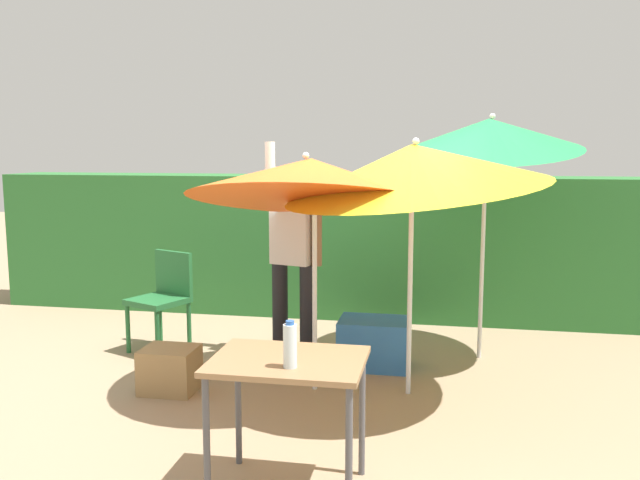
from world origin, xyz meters
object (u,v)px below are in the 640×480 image
(person_vendor, at_px, (293,251))
(chair_plastic, at_px, (164,294))
(umbrella_yellow, at_px, (489,135))
(folding_table, at_px, (288,375))
(umbrella_rainbow, at_px, (310,180))
(bottle_water, at_px, (290,345))
(umbrella_orange, at_px, (414,168))
(crate_cardboard, at_px, (170,370))
(cooler_box, at_px, (373,343))

(person_vendor, height_order, chair_plastic, person_vendor)
(umbrella_yellow, height_order, folding_table, umbrella_yellow)
(umbrella_rainbow, relative_size, bottle_water, 8.08)
(bottle_water, bearing_deg, person_vendor, 102.51)
(umbrella_orange, xyz_separation_m, person_vendor, (-1.07, 0.80, -0.75))
(umbrella_yellow, relative_size, folding_table, 2.77)
(umbrella_rainbow, xyz_separation_m, bottle_water, (0.23, -1.65, -0.74))
(umbrella_orange, height_order, bottle_water, umbrella_orange)
(person_vendor, distance_m, bottle_water, 2.53)
(umbrella_yellow, height_order, chair_plastic, umbrella_yellow)
(folding_table, xyz_separation_m, bottle_water, (0.04, -0.14, 0.20))
(chair_plastic, distance_m, crate_cardboard, 1.14)
(cooler_box, bearing_deg, umbrella_orange, -60.43)
(umbrella_rainbow, relative_size, person_vendor, 1.03)
(umbrella_yellow, height_order, person_vendor, umbrella_yellow)
(chair_plastic, bearing_deg, person_vendor, 3.74)
(umbrella_orange, xyz_separation_m, cooler_box, (-0.33, 0.59, -1.48))
(umbrella_orange, xyz_separation_m, bottle_water, (-0.52, -1.67, -0.83))
(umbrella_orange, distance_m, umbrella_yellow, 1.17)
(umbrella_rainbow, bearing_deg, umbrella_orange, 1.50)
(umbrella_yellow, bearing_deg, bottle_water, -112.42)
(umbrella_yellow, bearing_deg, crate_cardboard, -152.02)
(umbrella_yellow, distance_m, crate_cardboard, 3.20)
(chair_plastic, bearing_deg, cooler_box, -3.91)
(umbrella_rainbow, xyz_separation_m, umbrella_orange, (0.75, 0.02, 0.09))
(umbrella_yellow, xyz_separation_m, crate_cardboard, (-2.36, -1.25, -1.76))
(cooler_box, xyz_separation_m, crate_cardboard, (-1.45, -0.85, -0.03))
(umbrella_rainbow, bearing_deg, umbrella_yellow, 37.27)
(umbrella_rainbow, bearing_deg, crate_cardboard, -166.68)
(umbrella_rainbow, distance_m, folding_table, 1.80)
(folding_table, relative_size, bottle_water, 3.33)
(umbrella_orange, distance_m, cooler_box, 1.63)
(crate_cardboard, xyz_separation_m, folding_table, (1.22, -1.27, 0.48))
(umbrella_orange, distance_m, folding_table, 1.94)
(umbrella_orange, relative_size, folding_table, 2.52)
(umbrella_orange, bearing_deg, chair_plastic, 162.30)
(umbrella_yellow, bearing_deg, cooler_box, -156.23)
(crate_cardboard, bearing_deg, umbrella_orange, 8.43)
(cooler_box, bearing_deg, umbrella_yellow, 23.77)
(umbrella_rainbow, relative_size, cooler_box, 3.39)
(chair_plastic, relative_size, folding_table, 1.11)
(umbrella_orange, xyz_separation_m, chair_plastic, (-2.26, 0.72, -1.18))
(crate_cardboard, height_order, bottle_water, bottle_water)
(person_vendor, distance_m, crate_cardboard, 1.49)
(umbrella_yellow, height_order, crate_cardboard, umbrella_yellow)
(chair_plastic, xyz_separation_m, folding_table, (1.69, -2.25, 0.14))
(umbrella_orange, xyz_separation_m, folding_table, (-0.56, -1.53, -1.04))
(crate_cardboard, xyz_separation_m, bottle_water, (1.26, -1.41, 0.69))
(umbrella_rainbow, height_order, chair_plastic, umbrella_rainbow)
(cooler_box, bearing_deg, crate_cardboard, -149.53)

